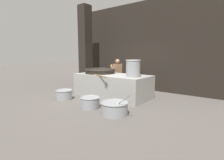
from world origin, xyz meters
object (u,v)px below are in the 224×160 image
stock_pot (133,68)px  prep_bowl_vegetables (114,108)px  giant_wok_near (100,71)px  prep_bowl_meat (90,102)px  cook (117,74)px  prep_bowl_extra (64,94)px

stock_pot → prep_bowl_vegetables: (0.40, -1.64, -1.03)m
giant_wok_near → prep_bowl_meat: giant_wok_near is taller
stock_pot → cook: stock_pot is taller
cook → giant_wok_near: bearing=94.4°
prep_bowl_meat → stock_pot: bearing=69.9°
cook → prep_bowl_vegetables: (1.98, -2.80, -0.62)m
giant_wok_near → prep_bowl_extra: size_ratio=2.07×
giant_wok_near → stock_pot: bearing=-3.9°
prep_bowl_vegetables → giant_wok_near: bearing=140.8°
prep_bowl_extra → cook: bearing=76.0°
giant_wok_near → prep_bowl_extra: giant_wok_near is taller
prep_bowl_extra → prep_bowl_meat: bearing=-6.5°
prep_bowl_vegetables → prep_bowl_meat: prep_bowl_vegetables is taller
stock_pot → giant_wok_near: bearing=176.1°
prep_bowl_vegetables → prep_bowl_meat: bearing=-180.0°
prep_bowl_vegetables → prep_bowl_meat: 1.00m
giant_wok_near → cook: cook is taller
cook → prep_bowl_meat: cook is taller
prep_bowl_vegetables → prep_bowl_extra: bearing=176.0°
giant_wok_near → cook: (0.18, 1.04, -0.20)m
cook → prep_bowl_extra: 2.76m
giant_wok_near → prep_bowl_vegetables: giant_wok_near is taller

